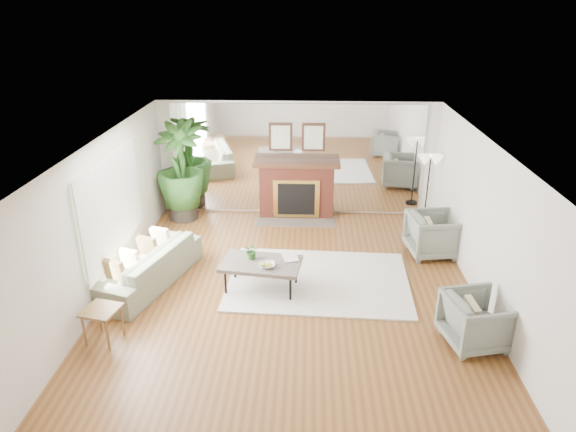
{
  "coord_description": "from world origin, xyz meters",
  "views": [
    {
      "loc": [
        0.24,
        -7.25,
        4.47
      ],
      "look_at": [
        -0.08,
        0.6,
        1.13
      ],
      "focal_mm": 32.0,
      "sensor_mm": 36.0,
      "label": 1
    }
  ],
  "objects_px": {
    "fireplace": "(297,188)",
    "side_table": "(102,314)",
    "sofa": "(147,266)",
    "armchair_front": "(476,320)",
    "coffee_table": "(261,264)",
    "potted_ficus": "(180,168)",
    "floor_lamp": "(430,166)",
    "armchair_back": "(433,234)"
  },
  "relations": [
    {
      "from": "coffee_table",
      "to": "potted_ficus",
      "type": "xyz_separation_m",
      "value": [
        -1.97,
        2.93,
        0.68
      ]
    },
    {
      "from": "coffee_table",
      "to": "potted_ficus",
      "type": "distance_m",
      "value": 3.6
    },
    {
      "from": "potted_ficus",
      "to": "fireplace",
      "type": "bearing_deg",
      "value": 5.08
    },
    {
      "from": "side_table",
      "to": "floor_lamp",
      "type": "height_order",
      "value": "floor_lamp"
    },
    {
      "from": "armchair_front",
      "to": "potted_ficus",
      "type": "height_order",
      "value": "potted_ficus"
    },
    {
      "from": "fireplace",
      "to": "floor_lamp",
      "type": "bearing_deg",
      "value": -10.51
    },
    {
      "from": "armchair_back",
      "to": "side_table",
      "type": "relative_size",
      "value": 1.63
    },
    {
      "from": "fireplace",
      "to": "sofa",
      "type": "bearing_deg",
      "value": -129.2
    },
    {
      "from": "floor_lamp",
      "to": "sofa",
      "type": "bearing_deg",
      "value": -154.08
    },
    {
      "from": "fireplace",
      "to": "armchair_back",
      "type": "relative_size",
      "value": 2.3
    },
    {
      "from": "coffee_table",
      "to": "armchair_front",
      "type": "relative_size",
      "value": 1.66
    },
    {
      "from": "coffee_table",
      "to": "sofa",
      "type": "relative_size",
      "value": 0.61
    },
    {
      "from": "coffee_table",
      "to": "potted_ficus",
      "type": "bearing_deg",
      "value": 123.88
    },
    {
      "from": "fireplace",
      "to": "side_table",
      "type": "relative_size",
      "value": 3.75
    },
    {
      "from": "floor_lamp",
      "to": "armchair_back",
      "type": "bearing_deg",
      "value": -94.65
    },
    {
      "from": "armchair_back",
      "to": "coffee_table",
      "type": "bearing_deg",
      "value": 107.38
    },
    {
      "from": "fireplace",
      "to": "armchair_back",
      "type": "height_order",
      "value": "fireplace"
    },
    {
      "from": "side_table",
      "to": "armchair_front",
      "type": "bearing_deg",
      "value": 1.64
    },
    {
      "from": "coffee_table",
      "to": "potted_ficus",
      "type": "height_order",
      "value": "potted_ficus"
    },
    {
      "from": "armchair_back",
      "to": "armchair_front",
      "type": "distance_m",
      "value": 2.74
    },
    {
      "from": "sofa",
      "to": "floor_lamp",
      "type": "xyz_separation_m",
      "value": [
        5.15,
        2.5,
        1.02
      ]
    },
    {
      "from": "coffee_table",
      "to": "fireplace",
      "type": "bearing_deg",
      "value": 81.03
    },
    {
      "from": "sofa",
      "to": "potted_ficus",
      "type": "relative_size",
      "value": 1.04
    },
    {
      "from": "armchair_front",
      "to": "side_table",
      "type": "height_order",
      "value": "armchair_front"
    },
    {
      "from": "sofa",
      "to": "armchair_front",
      "type": "relative_size",
      "value": 2.71
    },
    {
      "from": "sofa",
      "to": "armchair_front",
      "type": "bearing_deg",
      "value": 91.54
    },
    {
      "from": "potted_ficus",
      "to": "side_table",
      "type": "bearing_deg",
      "value": -91.56
    },
    {
      "from": "fireplace",
      "to": "coffee_table",
      "type": "xyz_separation_m",
      "value": [
        -0.5,
        -3.15,
        -0.19
      ]
    },
    {
      "from": "sofa",
      "to": "armchair_back",
      "type": "xyz_separation_m",
      "value": [
        5.05,
        1.27,
        0.08
      ]
    },
    {
      "from": "coffee_table",
      "to": "armchair_front",
      "type": "bearing_deg",
      "value": -23.03
    },
    {
      "from": "armchair_back",
      "to": "potted_ficus",
      "type": "height_order",
      "value": "potted_ficus"
    },
    {
      "from": "armchair_back",
      "to": "armchair_front",
      "type": "bearing_deg",
      "value": 172.71
    },
    {
      "from": "coffee_table",
      "to": "floor_lamp",
      "type": "xyz_separation_m",
      "value": [
        3.2,
        2.65,
        0.88
      ]
    },
    {
      "from": "fireplace",
      "to": "floor_lamp",
      "type": "relative_size",
      "value": 1.3
    },
    {
      "from": "armchair_back",
      "to": "potted_ficus",
      "type": "relative_size",
      "value": 0.42
    },
    {
      "from": "potted_ficus",
      "to": "sofa",
      "type": "bearing_deg",
      "value": -89.64
    },
    {
      "from": "coffee_table",
      "to": "sofa",
      "type": "distance_m",
      "value": 1.96
    },
    {
      "from": "fireplace",
      "to": "side_table",
      "type": "xyz_separation_m",
      "value": [
        -2.59,
        -4.62,
        -0.22
      ]
    },
    {
      "from": "armchair_front",
      "to": "floor_lamp",
      "type": "relative_size",
      "value": 0.52
    },
    {
      "from": "coffee_table",
      "to": "armchair_back",
      "type": "xyz_separation_m",
      "value": [
        3.1,
        1.42,
        -0.07
      ]
    },
    {
      "from": "sofa",
      "to": "armchair_front",
      "type": "xyz_separation_m",
      "value": [
        5.05,
        -1.47,
        0.05
      ]
    },
    {
      "from": "armchair_front",
      "to": "coffee_table",
      "type": "bearing_deg",
      "value": 54.38
    }
  ]
}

